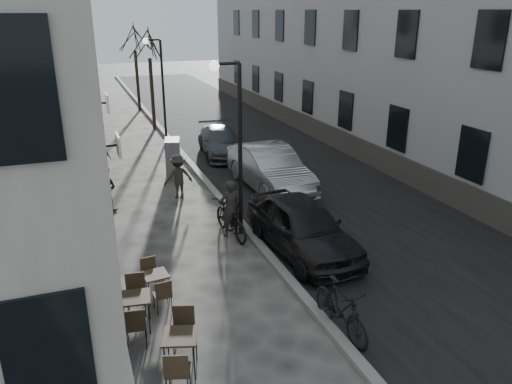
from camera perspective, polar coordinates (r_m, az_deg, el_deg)
ground at (r=10.38m, az=9.48°, el=-17.84°), size 120.00×120.00×0.00m
road at (r=25.21m, az=-0.69°, el=5.53°), size 7.30×60.00×0.00m
kerb at (r=24.26m, az=-8.86°, el=4.85°), size 0.25×60.00×0.12m
streetlamp_near at (r=14.01m, az=-2.52°, el=6.97°), size 0.90×0.28×5.09m
streetlamp_far at (r=25.54m, az=-11.02°, el=12.58°), size 0.90×0.28×5.09m
tree_near at (r=28.36m, az=-12.16°, el=16.27°), size 2.40×2.40×5.70m
tree_far at (r=34.30m, az=-13.76°, el=16.74°), size 2.40×2.40×5.70m
bistro_set_a at (r=9.70m, az=-8.60°, el=-17.33°), size 0.87×1.60×0.91m
bistro_set_b at (r=10.96m, az=-13.57°, el=-12.88°), size 0.71×1.58×0.91m
bistro_set_c at (r=11.87m, az=-11.34°, el=-10.28°), size 0.60×1.37×0.79m
utility_cabinet at (r=20.20m, az=-9.46°, el=3.82°), size 0.78×1.13×1.55m
bicycle at (r=14.75m, az=-2.95°, el=-3.11°), size 0.95×2.10×1.06m
cyclist_rider at (r=14.62m, az=-2.97°, el=-1.89°), size 0.68×0.49×1.74m
pedestrian_near at (r=17.29m, az=-16.77°, el=0.35°), size 0.92×0.87×1.50m
pedestrian_mid at (r=17.86m, az=-8.86°, el=1.77°), size 1.08×0.69×1.59m
pedestrian_far at (r=20.66m, az=-17.54°, el=3.58°), size 0.94×0.41×1.59m
car_near at (r=13.75m, az=5.32°, el=-3.93°), size 2.05×4.53×1.51m
car_mid at (r=18.58m, az=1.57°, el=2.76°), size 1.92×4.96×1.61m
car_far at (r=23.16m, az=-3.99°, el=5.76°), size 2.19×4.47×1.25m
moped at (r=10.62m, az=9.68°, el=-13.03°), size 0.68×1.96×1.16m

